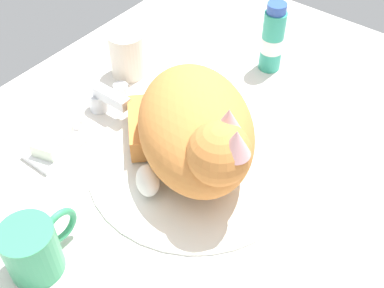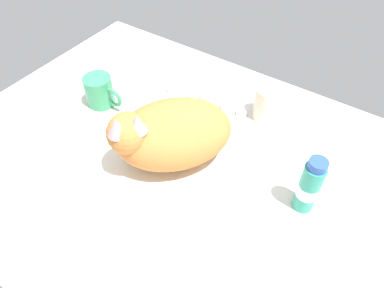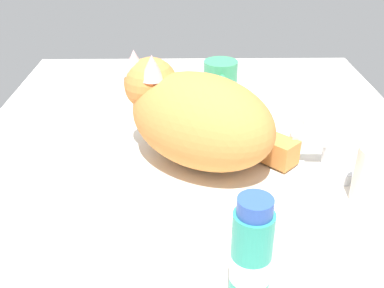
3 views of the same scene
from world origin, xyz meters
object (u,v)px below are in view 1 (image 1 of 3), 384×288
(soap_bar, at_px, (52,141))
(faucet, at_px, (102,101))
(cat, at_px, (196,131))
(rinse_cup, at_px, (127,54))
(coffee_mug, at_px, (34,249))
(toothpaste_bottle, at_px, (273,39))

(soap_bar, bearing_deg, faucet, 3.92)
(cat, height_order, rinse_cup, cat)
(cat, xyz_separation_m, soap_bar, (-0.11, 0.21, -0.06))
(faucet, xyz_separation_m, coffee_mug, (-0.28, -0.16, 0.02))
(soap_bar, bearing_deg, toothpaste_bottle, -20.77)
(faucet, bearing_deg, toothpaste_bottle, -29.46)
(coffee_mug, height_order, toothpaste_bottle, toothpaste_bottle)
(rinse_cup, relative_size, toothpaste_bottle, 0.64)
(rinse_cup, distance_m, soap_bar, 0.24)
(coffee_mug, bearing_deg, faucet, 29.52)
(cat, relative_size, rinse_cup, 3.51)
(cat, height_order, soap_bar, cat)
(rinse_cup, height_order, soap_bar, rinse_cup)
(toothpaste_bottle, bearing_deg, soap_bar, 159.23)
(faucet, bearing_deg, soap_bar, -176.08)
(toothpaste_bottle, bearing_deg, faucet, 150.54)
(faucet, relative_size, toothpaste_bottle, 1.00)
(coffee_mug, bearing_deg, soap_bar, 43.73)
(cat, bearing_deg, soap_bar, 118.83)
(soap_bar, bearing_deg, rinse_cup, 11.69)
(soap_bar, relative_size, toothpaste_bottle, 0.46)
(cat, xyz_separation_m, toothpaste_bottle, (0.30, 0.05, -0.02))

